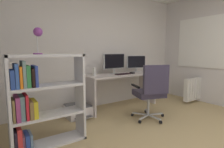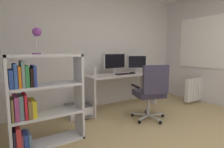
% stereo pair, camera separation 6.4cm
% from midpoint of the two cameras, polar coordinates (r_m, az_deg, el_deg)
% --- Properties ---
extents(wall_back, '(4.48, 0.10, 2.57)m').
position_cam_midpoint_polar(wall_back, '(4.04, -5.01, 7.94)').
color(wall_back, silver).
rests_on(wall_back, ground).
extents(window_pane, '(0.01, 1.13, 1.12)m').
position_cam_midpoint_polar(window_pane, '(4.86, 26.38, 9.00)').
color(window_pane, white).
extents(window_frame, '(0.02, 1.21, 1.20)m').
position_cam_midpoint_polar(window_frame, '(4.85, 26.34, 9.00)').
color(window_frame, white).
extents(desk, '(1.63, 0.57, 0.75)m').
position_cam_midpoint_polar(desk, '(3.92, 2.51, -2.65)').
color(desk, silver).
rests_on(desk, ground).
extents(monitor_main, '(0.58, 0.18, 0.44)m').
position_cam_midpoint_polar(monitor_main, '(3.86, 0.26, 3.94)').
color(monitor_main, '#B2B5B7').
rests_on(monitor_main, desk).
extents(monitor_secondary, '(0.48, 0.18, 0.39)m').
position_cam_midpoint_polar(monitor_secondary, '(4.26, 7.33, 3.68)').
color(monitor_secondary, '#B2B5B7').
rests_on(monitor_secondary, desk).
extents(keyboard, '(0.34, 0.13, 0.02)m').
position_cam_midpoint_polar(keyboard, '(3.79, 3.03, 0.03)').
color(keyboard, black).
rests_on(keyboard, desk).
extents(computer_mouse, '(0.08, 0.11, 0.03)m').
position_cam_midpoint_polar(computer_mouse, '(3.92, 6.00, 0.35)').
color(computer_mouse, black).
rests_on(computer_mouse, desk).
extents(desktop_speaker, '(0.07, 0.07, 0.17)m').
position_cam_midpoint_polar(desktop_speaker, '(3.57, -6.15, 0.77)').
color(desktop_speaker, silver).
rests_on(desktop_speaker, desk).
extents(office_chair, '(0.64, 0.63, 1.01)m').
position_cam_midpoint_polar(office_chair, '(3.22, 11.90, -4.97)').
color(office_chair, '#B7BABC').
rests_on(office_chair, ground).
extents(bookshelf, '(0.93, 0.30, 1.20)m').
position_cam_midpoint_polar(bookshelf, '(2.48, -23.31, -8.20)').
color(bookshelf, silver).
rests_on(bookshelf, ground).
extents(desk_lamp, '(0.12, 0.11, 0.33)m').
position_cam_midpoint_polar(desk_lamp, '(2.41, -23.34, 11.39)').
color(desk_lamp, '#82378E').
rests_on(desk_lamp, bookshelf).
extents(printer, '(0.45, 0.52, 0.23)m').
position_cam_midpoint_polar(printer, '(3.53, -11.39, -11.42)').
color(printer, silver).
rests_on(printer, ground).
extents(radiator, '(0.91, 0.10, 0.53)m').
position_cam_midpoint_polar(radiator, '(4.86, 25.08, -4.21)').
color(radiator, white).
rests_on(radiator, ground).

